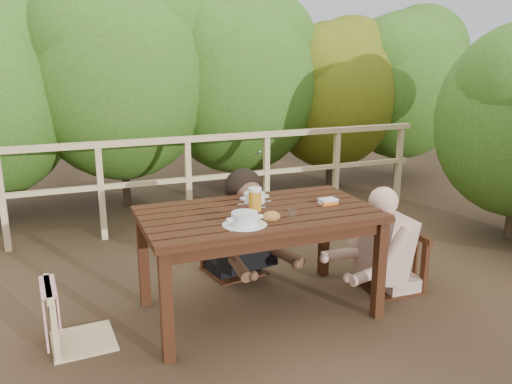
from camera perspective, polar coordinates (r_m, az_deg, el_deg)
name	(u,v)px	position (r m, az deg, el deg)	size (l,w,h in m)	color
ground	(258,310)	(3.94, 0.28, -12.92)	(60.00, 60.00, 0.00)	#45311E
table	(259,263)	(3.78, 0.28, -7.81)	(1.65, 0.93, 0.76)	black
chair_left	(78,284)	(3.56, -19.04, -9.59)	(0.41, 0.41, 0.83)	tan
chair_far	(233,221)	(4.41, -2.52, -3.22)	(0.46, 0.46, 0.93)	black
chair_right	(394,237)	(4.27, 15.01, -4.83)	(0.43, 0.43, 0.86)	black
woman	(232,191)	(4.36, -2.64, 0.06)	(0.58, 0.72, 1.44)	black
diner_right	(400,204)	(4.21, 15.59, -1.31)	(0.57, 0.70, 1.40)	tan
railing	(189,183)	(5.55, -7.45, 0.95)	(5.60, 0.10, 1.01)	tan
hedge_row	(192,49)	(6.65, -7.09, 15.43)	(6.60, 1.60, 3.80)	#2F5518
soup_near	(245,220)	(3.34, -1.27, -3.06)	(0.29, 0.29, 0.10)	white
soup_far	(255,199)	(3.83, -0.17, -0.73)	(0.26, 0.26, 0.09)	white
bread_roll	(271,217)	(3.44, 1.70, -2.73)	(0.13, 0.10, 0.07)	#AD7A3E
beer_glass	(255,200)	(3.62, -0.12, -0.91)	(0.09, 0.09, 0.18)	gold
tumbler	(291,214)	(3.50, 3.93, -2.47)	(0.06, 0.06, 0.07)	silver
butter_tub	(328,202)	(3.83, 7.94, -1.14)	(0.13, 0.09, 0.06)	silver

